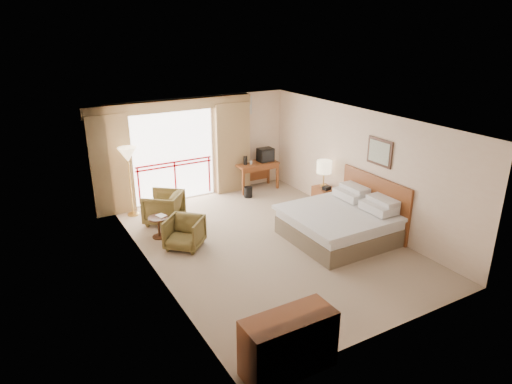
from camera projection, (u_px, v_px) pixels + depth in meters
floor at (268, 243)px, 9.93m from camera, size 7.00×7.00×0.00m
ceiling at (269, 120)px, 8.98m from camera, size 7.00×7.00×0.00m
wall_back at (201, 147)px, 12.30m from camera, size 5.00×0.00×5.00m
wall_front at (393, 255)px, 6.61m from camera, size 5.00×0.00×5.00m
wall_left at (151, 207)px, 8.29m from camera, size 0.00×7.00×7.00m
wall_right at (360, 167)px, 10.62m from camera, size 0.00×7.00×7.00m
balcony_door at (174, 156)px, 11.97m from camera, size 2.40×0.00×2.40m
balcony_railing at (175, 171)px, 12.09m from camera, size 2.09×0.03×1.02m
curtain_left at (111, 165)px, 11.08m from camera, size 1.00×0.26×2.50m
curtain_right at (232, 148)px, 12.61m from camera, size 1.00×0.26×2.50m
valance at (172, 106)px, 11.41m from camera, size 4.40×0.22×0.28m
hvac_vent at (244, 106)px, 12.53m from camera, size 0.50×0.04×0.50m
bed at (340, 223)px, 10.01m from camera, size 2.13×2.06×0.97m
headboard at (374, 203)px, 10.36m from camera, size 0.06×2.10×1.30m
framed_art at (380, 152)px, 9.94m from camera, size 0.04×0.72×0.60m
nightstand at (324, 199)px, 11.55m from camera, size 0.45×0.53×0.62m
table_lamp at (324, 167)px, 11.30m from camera, size 0.37×0.37×0.66m
phone at (327, 188)px, 11.28m from camera, size 0.21×0.17×0.08m
desk at (255, 168)px, 12.96m from camera, size 1.21×0.58×0.79m
tv at (266, 155)px, 12.93m from camera, size 0.42×0.34×0.38m
coffee_maker at (245, 161)px, 12.65m from camera, size 0.14×0.14×0.24m
cup at (251, 163)px, 12.71m from camera, size 0.09×0.09×0.10m
wastebasket at (248, 192)px, 12.47m from camera, size 0.24×0.24×0.29m
armchair_far at (165, 222)px, 10.96m from camera, size 1.17×1.16×0.76m
armchair_near at (185, 247)px, 9.75m from camera, size 1.04×1.04×0.68m
side_table at (159, 224)px, 10.08m from camera, size 0.44×0.44×0.48m
book at (158, 217)px, 10.02m from camera, size 0.23×0.27×0.02m
floor_lamp at (128, 157)px, 10.86m from camera, size 0.44×0.44×1.73m
dresser at (289, 344)px, 6.17m from camera, size 1.30×0.55×0.87m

